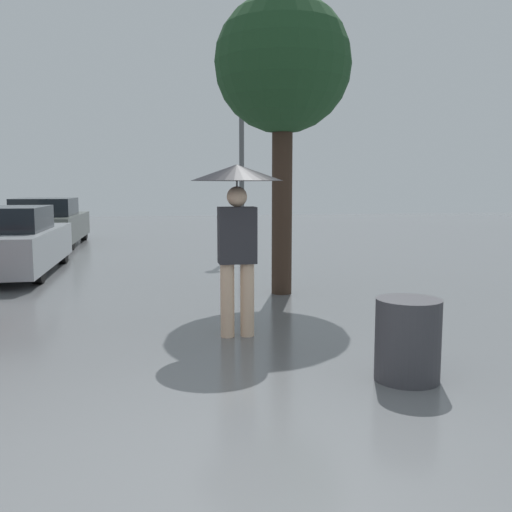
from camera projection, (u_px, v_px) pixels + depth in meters
The scene contains 7 objects.
ground_plane at pixel (216, 490), 3.19m from camera, with size 60.00×60.00×0.00m, color slate.
pedestrian at pixel (237, 205), 6.27m from camera, with size 1.02×1.02×1.92m.
parked_car_middle at pixel (4, 242), 10.98m from camera, with size 1.90×4.27×1.30m.
parked_car_farthest at pixel (47, 223), 16.31m from camera, with size 1.82×4.60×1.35m.
tree at pixel (283, 68), 8.61m from camera, with size 2.08×2.08×4.56m.
street_lamp at pixel (242, 134), 14.27m from camera, with size 0.32×0.32×4.73m.
trash_bin at pixel (408, 340), 4.96m from camera, with size 0.57×0.57×0.72m.
Camera 1 is at (-0.29, -3.00, 1.69)m, focal length 40.00 mm.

